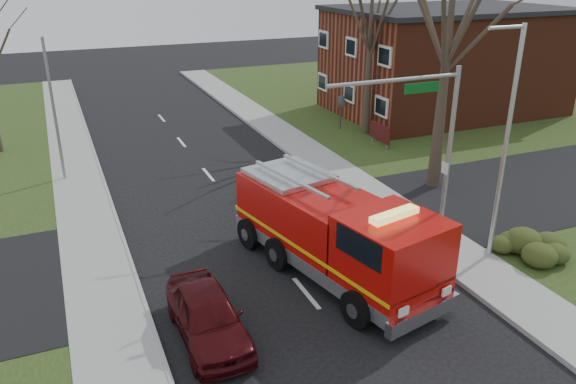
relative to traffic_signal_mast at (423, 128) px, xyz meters
name	(u,v)px	position (x,y,z in m)	size (l,w,h in m)	color
ground	(306,293)	(-5.21, -1.50, -4.71)	(120.00, 120.00, 0.00)	black
sidewalk_right	(458,256)	(0.99, -1.50, -4.63)	(2.40, 80.00, 0.15)	#9C9D97
sidewalk_left	(113,337)	(-11.41, -1.50, -4.63)	(2.40, 80.00, 0.15)	#9C9D97
brick_building	(445,60)	(13.79, 16.50, -1.05)	(15.40, 10.40, 7.25)	maroon
health_center_sign	(380,133)	(5.29, 11.00, -3.83)	(0.12, 2.00, 1.40)	#481012
hedge_corner	(538,241)	(3.79, -2.50, -4.13)	(2.80, 2.00, 0.90)	#2B3914
bare_tree_near	(449,30)	(4.29, 4.50, 2.71)	(6.00, 6.00, 12.00)	#34281E
bare_tree_far	(371,28)	(5.79, 13.50, 1.78)	(5.25, 5.25, 10.50)	#34281E
traffic_signal_mast	(423,128)	(0.00, 0.00, 0.00)	(5.29, 0.18, 6.80)	gray
streetlight_pole	(505,141)	(1.93, -2.00, -0.16)	(1.48, 0.16, 8.40)	#B7BABF
utility_pole_far	(54,112)	(-12.01, 12.50, -1.21)	(0.14, 0.14, 7.00)	gray
fire_engine	(335,235)	(-3.77, -0.72, -3.18)	(4.65, 8.78, 3.37)	#BA0C08
parked_car_maroon	(208,316)	(-8.81, -2.50, -3.96)	(1.77, 4.39, 1.50)	#3D090D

